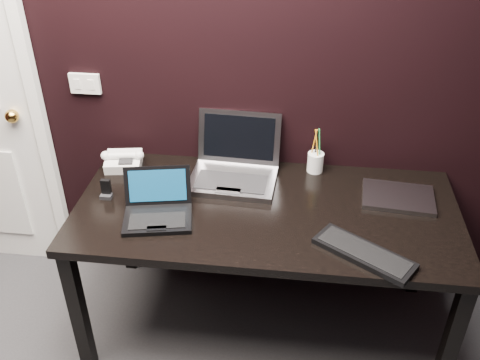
# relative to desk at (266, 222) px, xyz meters

# --- Properties ---
(wall_back) EXTENTS (4.00, 0.00, 4.00)m
(wall_back) POSITION_rel_desk_xyz_m (-0.30, 0.40, 0.64)
(wall_back) COLOR black
(wall_back) RESTS_ON ground
(wall_switch) EXTENTS (0.15, 0.02, 0.10)m
(wall_switch) POSITION_rel_desk_xyz_m (-0.92, 0.39, 0.46)
(wall_switch) COLOR silver
(wall_switch) RESTS_ON wall_back
(desk) EXTENTS (1.70, 0.80, 0.74)m
(desk) POSITION_rel_desk_xyz_m (0.00, 0.00, 0.00)
(desk) COLOR black
(desk) RESTS_ON ground
(netbook) EXTENTS (0.33, 0.31, 0.19)m
(netbook) POSITION_rel_desk_xyz_m (-0.46, -0.12, 0.12)
(netbook) COLOR black
(netbook) RESTS_ON desk
(silver_laptop) EXTENTS (0.42, 0.38, 0.28)m
(silver_laptop) POSITION_rel_desk_xyz_m (-0.17, 0.23, 0.13)
(silver_laptop) COLOR gray
(silver_laptop) RESTS_ON desk
(ext_keyboard) EXTENTS (0.41, 0.33, 0.03)m
(ext_keyboard) POSITION_rel_desk_xyz_m (0.41, -0.27, 0.09)
(ext_keyboard) COLOR black
(ext_keyboard) RESTS_ON desk
(closed_laptop) EXTENTS (0.34, 0.25, 0.02)m
(closed_laptop) POSITION_rel_desk_xyz_m (0.59, 0.14, 0.09)
(closed_laptop) COLOR #98979D
(closed_laptop) RESTS_ON desk
(desk_phone) EXTENTS (0.22, 0.18, 0.10)m
(desk_phone) POSITION_rel_desk_xyz_m (-0.73, 0.26, 0.12)
(desk_phone) COLOR silver
(desk_phone) RESTS_ON desk
(mobile_phone) EXTENTS (0.05, 0.04, 0.09)m
(mobile_phone) POSITION_rel_desk_xyz_m (-0.73, -0.00, 0.11)
(mobile_phone) COLOR black
(mobile_phone) RESTS_ON desk
(pen_cup) EXTENTS (0.10, 0.10, 0.23)m
(pen_cup) POSITION_rel_desk_xyz_m (0.21, 0.34, 0.13)
(pen_cup) COLOR white
(pen_cup) RESTS_ON desk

